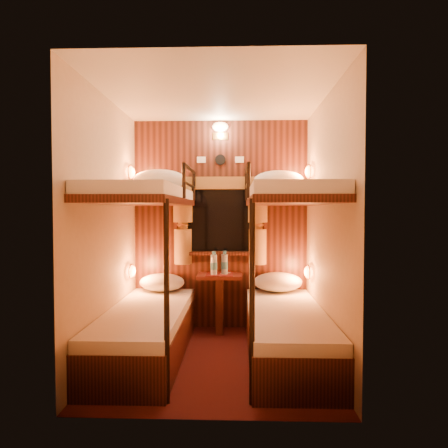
{
  "coord_description": "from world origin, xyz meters",
  "views": [
    {
      "loc": [
        0.2,
        -3.6,
        1.37
      ],
      "look_at": [
        0.07,
        0.15,
        1.24
      ],
      "focal_mm": 32.0,
      "sensor_mm": 36.0,
      "label": 1
    }
  ],
  "objects_px": {
    "bunk_left": "(147,297)",
    "table": "(220,295)",
    "bottle_left": "(214,265)",
    "bottle_right": "(225,264)",
    "bunk_right": "(286,298)"
  },
  "relations": [
    {
      "from": "bunk_left",
      "to": "table",
      "type": "relative_size",
      "value": 2.9
    },
    {
      "from": "table",
      "to": "bottle_left",
      "type": "height_order",
      "value": "bottle_left"
    },
    {
      "from": "bottle_right",
      "to": "table",
      "type": "bearing_deg",
      "value": 166.18
    },
    {
      "from": "bottle_left",
      "to": "bottle_right",
      "type": "height_order",
      "value": "same"
    },
    {
      "from": "bunk_left",
      "to": "bunk_right",
      "type": "distance_m",
      "value": 1.3
    },
    {
      "from": "bunk_right",
      "to": "table",
      "type": "distance_m",
      "value": 1.02
    },
    {
      "from": "table",
      "to": "bottle_right",
      "type": "height_order",
      "value": "bottle_right"
    },
    {
      "from": "bunk_left",
      "to": "bottle_left",
      "type": "relative_size",
      "value": 7.22
    },
    {
      "from": "bunk_left",
      "to": "bottle_left",
      "type": "bearing_deg",
      "value": 51.2
    },
    {
      "from": "bunk_left",
      "to": "bunk_right",
      "type": "xyz_separation_m",
      "value": [
        1.3,
        0.0,
        0.0
      ]
    },
    {
      "from": "table",
      "to": "bottle_left",
      "type": "distance_m",
      "value": 0.36
    },
    {
      "from": "bottle_left",
      "to": "bottle_right",
      "type": "relative_size",
      "value": 1.0
    },
    {
      "from": "bottle_left",
      "to": "bottle_right",
      "type": "xyz_separation_m",
      "value": [
        0.12,
        0.04,
        0.0
      ]
    },
    {
      "from": "bottle_right",
      "to": "bunk_left",
      "type": "bearing_deg",
      "value": -132.42
    },
    {
      "from": "table",
      "to": "bottle_left",
      "type": "bearing_deg",
      "value": -139.58
    }
  ]
}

